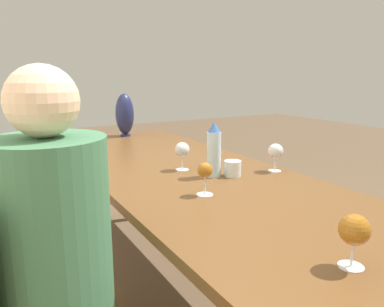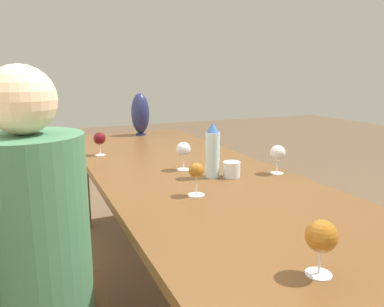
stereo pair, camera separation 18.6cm
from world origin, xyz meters
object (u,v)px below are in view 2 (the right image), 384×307
Objects in this scene: wine_glass_0 at (321,237)px; wine_glass_2 at (183,150)px; person_near at (40,255)px; chair_far at (19,233)px; water_tumbler at (232,169)px; vase at (140,114)px; wine_glass_4 at (278,154)px; water_bottle at (213,151)px; wine_glass_1 at (99,139)px; wine_glass_3 at (196,172)px.

wine_glass_2 is (1.09, -0.08, 0.00)m from wine_glass_0.
chair_far is at bearing 7.45° from person_near.
vase is (1.37, 0.05, 0.13)m from water_tumbler.
wine_glass_2 reaches higher than water_tumbler.
wine_glass_2 is 0.16× the size of chair_far.
person_near is at bearing 50.18° from wine_glass_0.
wine_glass_4 is (-0.03, -0.24, 0.06)m from water_tumbler.
chair_far is (1.17, 0.72, -0.34)m from wine_glass_0.
person_near reaches higher than water_tumbler.
person_near is (-0.37, 0.79, -0.19)m from water_bottle.
person_near is (-0.56, 0.72, -0.17)m from wine_glass_2.
wine_glass_4 is (-1.40, -0.30, -0.07)m from vase.
vase is at bearing -35.02° from wine_glass_1.
water_bottle is 0.20m from wine_glass_2.
water_bottle is 1.82× the size of wine_glass_2.
wine_glass_2 reaches higher than wine_glass_1.
wine_glass_4 is at bearing -168.12° from vase.
wine_glass_2 is (0.22, 0.16, 0.07)m from water_tumbler.
person_near reaches higher than wine_glass_0.
person_near is at bearing 127.81° from wine_glass_2.
wine_glass_4 is at bearing -105.71° from chair_far.
water_tumbler is 0.60× the size of wine_glass_3.
water_bottle is 0.92m from wine_glass_0.
wine_glass_4 is (-0.78, -0.73, 0.00)m from wine_glass_1.
wine_glass_0 is (-2.23, 0.19, -0.07)m from vase.
person_near is at bearing 115.24° from water_bottle.
wine_glass_1 is at bearing 32.38° from wine_glass_2.
wine_glass_4 is 0.11× the size of person_near.
water_tumbler is at bearing -107.60° from chair_far.
water_bottle is 0.29× the size of chair_far.
water_bottle is 0.90m from person_near.
vase is at bearing -40.42° from chair_far.
wine_glass_3 is 0.96× the size of wine_glass_4.
water_tumbler is 0.25m from wine_glass_4.
wine_glass_2 is 1.02× the size of wine_glass_4.
water_bottle is at bearing -9.96° from wine_glass_0.
person_near is (-0.64, -0.08, 0.18)m from chair_far.
water_bottle is 0.82m from wine_glass_1.
person_near is (-0.33, 0.88, -0.10)m from water_tumbler.
wine_glass_1 is 0.95m from wine_glass_3.
wine_glass_1 is at bearing -46.79° from chair_far.
wine_glass_2 is at bearing -147.62° from wine_glass_1.
wine_glass_0 is at bearing -129.82° from person_near.
wine_glass_3 is 0.65m from person_near.
person_near is (-0.30, 1.12, -0.17)m from wine_glass_4.
person_near is at bearing -172.55° from chair_far.
water_tumbler is 1.05m from chair_far.
wine_glass_4 is (-0.07, -0.32, -0.03)m from water_bottle.
water_bottle reaches higher than water_tumbler.
water_bottle is at bearing -157.82° from wine_glass_2.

